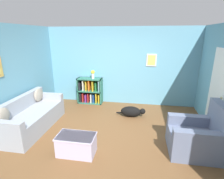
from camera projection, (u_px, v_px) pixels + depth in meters
name	position (u px, v px, depth m)	size (l,w,h in m)	color
ground_plane	(109.00, 136.00, 4.22)	(14.00, 14.00, 0.00)	brown
wall_back	(121.00, 67.00, 5.95)	(5.60, 0.13, 2.60)	#609EB7
wall_left	(6.00, 79.00, 4.24)	(0.13, 5.00, 2.60)	#609EB7
couch	(31.00, 117.00, 4.48)	(0.82, 1.97, 0.87)	#9399A3
bookshelf	(90.00, 91.00, 6.17)	(0.86, 0.35, 0.90)	#2D6B56
recliner_chair	(199.00, 137.00, 3.54)	(1.01, 0.87, 1.07)	slate
coffee_table	(76.00, 144.00, 3.52)	(0.77, 0.44, 0.42)	#BCB2D1
dog	(132.00, 112.00, 5.17)	(0.87, 0.29, 0.32)	black
vase	(93.00, 74.00, 5.94)	(0.13, 0.13, 0.29)	silver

